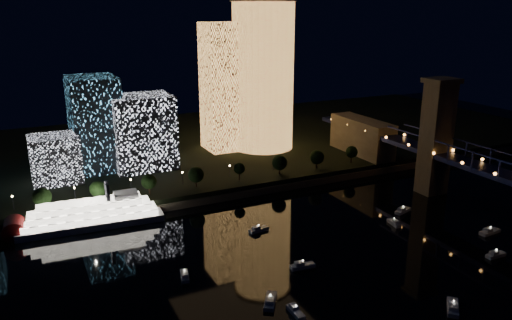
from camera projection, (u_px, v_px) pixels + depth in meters
The scene contains 10 objects.
ground at pixel (389, 278), 149.30m from camera, with size 520.00×520.00×0.00m, color black.
far_bank at pixel (204, 145), 286.46m from camera, with size 420.00×160.00×5.00m, color black.
seawall at pixel (266, 188), 219.53m from camera, with size 420.00×6.00×3.00m, color #6B5E4C.
tower_cylindrical at pixel (263, 75), 261.35m from camera, with size 34.00×34.00×77.91m.
tower_rectangular at pixel (224, 87), 261.15m from camera, with size 20.75×20.75×66.02m, color #F5A54E.
midrise_blocks at pixel (85, 137), 223.12m from camera, with size 98.85×46.50×43.05m.
riverboat at pixel (84, 216), 183.14m from camera, with size 56.24×15.37×16.75m.
motorboats at pixel (361, 268), 153.24m from camera, with size 114.45×76.81×2.78m.
esplanade_trees at pixel (201, 174), 210.55m from camera, with size 165.45×7.00×9.00m.
street_lamps at pixel (183, 175), 213.53m from camera, with size 132.70×0.70×5.65m.
Camera 1 is at (-93.79, -102.03, 77.04)m, focal length 35.00 mm.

